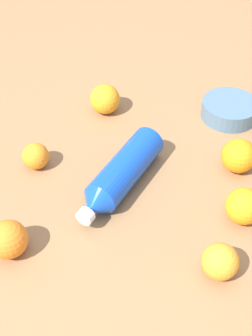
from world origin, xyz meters
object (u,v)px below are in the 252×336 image
at_px(water_bottle, 121,174).
at_px(orange_4, 239,156).
at_px(ceramic_bowl, 229,110).
at_px(orange_5, 8,239).
at_px(orange_2, 220,261).
at_px(orange_0, 36,156).
at_px(orange_1, 244,206).
at_px(orange_3, 105,99).

distance_m(water_bottle, orange_4, 0.29).
bearing_deg(ceramic_bowl, orange_4, 79.89).
bearing_deg(ceramic_bowl, orange_5, 35.29).
bearing_deg(orange_5, water_bottle, -146.16).
relative_size(orange_2, orange_5, 0.92).
distance_m(orange_0, orange_2, 0.51).
height_order(water_bottle, orange_0, water_bottle).
height_order(orange_0, orange_1, orange_1).
relative_size(water_bottle, orange_4, 3.26).
xyz_separation_m(orange_1, orange_5, (0.50, 0.04, -0.00)).
relative_size(orange_1, ceramic_bowl, 0.53).
relative_size(orange_4, orange_5, 1.05).
relative_size(orange_0, ceramic_bowl, 0.43).
bearing_deg(ceramic_bowl, orange_2, 72.56).
bearing_deg(orange_3, orange_5, 63.75).
bearing_deg(water_bottle, orange_3, -140.92).
xyz_separation_m(orange_0, ceramic_bowl, (-0.52, -0.15, -0.01)).
height_order(orange_1, orange_4, orange_4).
distance_m(orange_3, orange_5, 0.51).
relative_size(orange_0, orange_2, 0.88).
height_order(orange_0, orange_5, orange_5).
xyz_separation_m(water_bottle, orange_4, (-0.29, -0.03, 0.00)).
height_order(orange_1, ceramic_bowl, orange_1).
xyz_separation_m(orange_0, orange_2, (-0.37, 0.35, 0.00)).
distance_m(orange_2, orange_5, 0.42).
height_order(orange_0, orange_2, orange_2).
relative_size(orange_0, orange_4, 0.78).
xyz_separation_m(orange_2, orange_4, (-0.12, -0.29, 0.00)).
relative_size(orange_4, ceramic_bowl, 0.55).
bearing_deg(ceramic_bowl, orange_0, 15.76).
xyz_separation_m(orange_2, ceramic_bowl, (-0.16, -0.49, -0.01)).
bearing_deg(orange_1, orange_5, 4.28).
distance_m(orange_0, orange_5, 0.26).
bearing_deg(orange_4, ceramic_bowl, -100.11).
bearing_deg(orange_2, orange_1, -123.08).
height_order(orange_1, orange_3, orange_3).
height_order(orange_2, orange_3, orange_3).
xyz_separation_m(orange_0, orange_3, (-0.18, -0.21, 0.01)).
xyz_separation_m(orange_4, ceramic_bowl, (-0.04, -0.21, -0.02)).
bearing_deg(orange_1, orange_0, -25.54).
bearing_deg(water_bottle, orange_4, 132.29).
height_order(orange_0, orange_4, orange_4).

